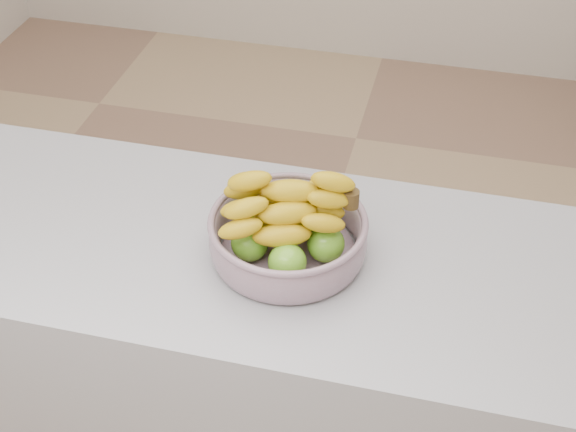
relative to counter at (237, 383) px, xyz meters
name	(u,v)px	position (x,y,z in m)	size (l,w,h in m)	color
ground	(290,342)	(0.00, 0.55, -0.45)	(4.00, 4.00, 0.00)	#A08462
counter	(237,383)	(0.00, 0.00, 0.00)	(2.00, 0.60, 0.90)	#93949B
fruit_bowl	(288,232)	(0.13, 0.00, 0.51)	(0.32, 0.32, 0.18)	#9EA6BE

